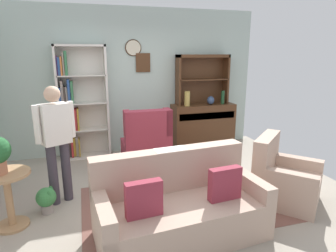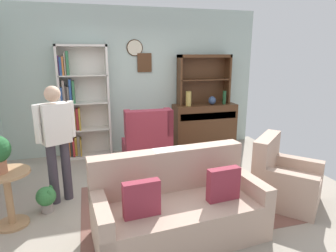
# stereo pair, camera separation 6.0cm
# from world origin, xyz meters

# --- Properties ---
(ground_plane) EXTENTS (5.40, 4.60, 0.02)m
(ground_plane) POSITION_xyz_m (0.00, 0.00, -0.01)
(ground_plane) COLOR #9E9384
(wall_back) EXTENTS (5.00, 0.09, 2.80)m
(wall_back) POSITION_xyz_m (0.00, 2.13, 1.40)
(wall_back) COLOR #ADC1B7
(wall_back) RESTS_ON ground_plane
(area_rug) EXTENTS (2.69, 1.69, 0.01)m
(area_rug) POSITION_xyz_m (0.20, -0.30, 0.00)
(area_rug) COLOR brown
(area_rug) RESTS_ON ground_plane
(bookshelf) EXTENTS (0.90, 0.30, 2.10)m
(bookshelf) POSITION_xyz_m (-1.11, 1.94, 1.01)
(bookshelf) COLOR silver
(bookshelf) RESTS_ON ground_plane
(sideboard) EXTENTS (1.30, 0.45, 0.92)m
(sideboard) POSITION_xyz_m (1.36, 1.86, 0.51)
(sideboard) COLOR #4C2D19
(sideboard) RESTS_ON ground_plane
(sideboard_hutch) EXTENTS (1.10, 0.26, 1.00)m
(sideboard_hutch) POSITION_xyz_m (1.36, 1.97, 1.56)
(sideboard_hutch) COLOR #4C2D19
(sideboard_hutch) RESTS_ON sideboard
(vase_tall) EXTENTS (0.11, 0.11, 0.29)m
(vase_tall) POSITION_xyz_m (0.97, 1.78, 1.07)
(vase_tall) COLOR tan
(vase_tall) RESTS_ON sideboard
(vase_round) EXTENTS (0.15, 0.15, 0.17)m
(vase_round) POSITION_xyz_m (1.49, 1.79, 1.01)
(vase_round) COLOR #33476B
(vase_round) RESTS_ON sideboard
(bottle_wine) EXTENTS (0.07, 0.07, 0.28)m
(bottle_wine) POSITION_xyz_m (1.75, 1.77, 1.06)
(bottle_wine) COLOR #194223
(bottle_wine) RESTS_ON sideboard
(couch_floral) EXTENTS (1.87, 1.00, 0.90)m
(couch_floral) POSITION_xyz_m (-0.11, -0.92, 0.31)
(couch_floral) COLOR tan
(couch_floral) RESTS_ON ground_plane
(armchair_floral) EXTENTS (1.08, 1.08, 0.88)m
(armchair_floral) POSITION_xyz_m (1.47, -0.61, 0.29)
(armchair_floral) COLOR tan
(armchair_floral) RESTS_ON ground_plane
(wingback_chair) EXTENTS (0.79, 0.81, 1.05)m
(wingback_chair) POSITION_xyz_m (-0.02, 1.11, 0.38)
(wingback_chair) COLOR maroon
(wingback_chair) RESTS_ON ground_plane
(plant_stand) EXTENTS (0.52, 0.52, 0.67)m
(plant_stand) POSITION_xyz_m (-1.91, -0.23, 0.41)
(plant_stand) COLOR #A87F56
(plant_stand) RESTS_ON ground_plane
(potted_plant_small) EXTENTS (0.24, 0.24, 0.33)m
(potted_plant_small) POSITION_xyz_m (-1.55, -0.03, 0.19)
(potted_plant_small) COLOR gray
(potted_plant_small) RESTS_ON ground_plane
(person_reading) EXTENTS (0.50, 0.33, 1.56)m
(person_reading) POSITION_xyz_m (-1.39, 0.23, 0.91)
(person_reading) COLOR #38333D
(person_reading) RESTS_ON ground_plane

